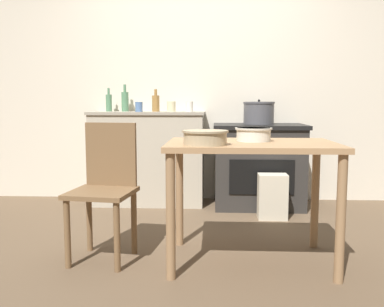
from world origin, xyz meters
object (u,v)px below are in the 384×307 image
mixing_bowl_small (205,137)px  cup_center (139,107)px  bottle_far_left (156,103)px  mixing_bowl_large (254,134)px  stove (258,165)px  flour_sack (272,197)px  cup_center_right (189,107)px  work_table (251,161)px  chair (105,186)px  stock_pot (259,113)px  bottle_left (109,102)px  cup_center_left (171,107)px  bottle_mid_left (125,101)px

mixing_bowl_small → cup_center: cup_center is taller
bottle_far_left → mixing_bowl_large: bearing=-61.6°
stove → flour_sack: bearing=-80.8°
bottle_far_left → cup_center_right: bearing=-21.9°
work_table → bottle_far_left: bottle_far_left is taller
flour_sack → bottle_far_left: 1.54m
chair → work_table: bearing=5.6°
work_table → chair: (-0.97, 0.04, -0.18)m
chair → stock_pot: size_ratio=2.88×
stove → flour_sack: size_ratio=2.24×
mixing_bowl_large → work_table: bearing=-105.0°
chair → bottle_left: size_ratio=3.70×
mixing_bowl_small → cup_center_left: (-0.38, 1.78, 0.17)m
bottle_mid_left → cup_center_right: 0.73m
cup_center_left → cup_center: bearing=-177.0°
work_table → bottle_mid_left: (-1.18, 1.75, 0.39)m
stock_pot → bottle_far_left: (-1.06, 0.07, 0.10)m
bottle_far_left → cup_center_left: size_ratio=2.21×
bottle_mid_left → bottle_far_left: bearing=-11.7°
cup_center_right → chair: bearing=-107.7°
chair → cup_center_right: bearing=80.1°
chair → mixing_bowl_large: 1.05m
work_table → chair: bearing=177.9°
flour_sack → cup_center: (-1.29, 0.48, 0.80)m
stove → mixing_bowl_small: (-0.50, -1.77, 0.42)m
bottle_left → bottle_mid_left: size_ratio=0.87×
bottle_left → cup_center_left: 0.70m
chair → bottle_left: (-0.39, 1.70, 0.56)m
cup_center → cup_center_right: (0.51, -0.02, 0.00)m
stove → chair: chair is taller
stove → cup_center_right: size_ratio=8.85×
flour_sack → bottle_mid_left: (-1.47, 0.67, 0.86)m
chair → cup_center_left: (0.29, 1.54, 0.52)m
work_table → bottle_mid_left: bearing=124.1°
stock_pot → cup_center_left: 0.89m
cup_center_right → bottle_far_left: bearing=158.1°
stove → bottle_left: bearing=173.8°
mixing_bowl_large → bottle_far_left: size_ratio=1.05×
mixing_bowl_large → bottle_far_left: 1.84m
flour_sack → cup_center_left: bearing=152.7°
mixing_bowl_large → bottle_mid_left: 2.08m
mixing_bowl_large → bottle_mid_left: bottle_mid_left is taller
mixing_bowl_large → cup_center_left: bearing=114.8°
chair → bottle_far_left: (0.12, 1.64, 0.55)m
mixing_bowl_large → stock_pot: bearing=83.0°
bottle_far_left → chair: bearing=-94.1°
chair → bottle_far_left: 1.74m
cup_center_left → flour_sack: bearing=-27.3°
bottle_left → cup_center_left: (0.68, -0.16, -0.04)m
stove → bottle_far_left: (-1.06, 0.11, 0.63)m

